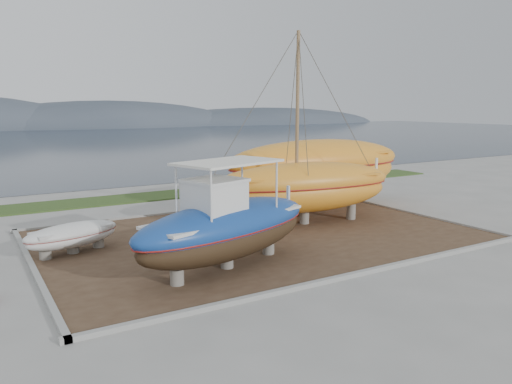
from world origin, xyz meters
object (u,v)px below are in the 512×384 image
blue_caique (227,215)px  white_dinghy (72,239)px  orange_sailboat (306,130)px  orange_bare_hull (317,174)px

blue_caique → white_dinghy: blue_caique is taller
orange_sailboat → blue_caique: bearing=-138.4°
blue_caique → orange_sailboat: orange_sailboat is taller
orange_sailboat → orange_bare_hull: (3.09, 3.04, -2.61)m
blue_caique → white_dinghy: 6.38m
blue_caique → orange_sailboat: bearing=15.0°
blue_caique → white_dinghy: bearing=115.1°
white_dinghy → orange_bare_hull: (13.53, 2.37, 1.25)m
orange_sailboat → white_dinghy: bearing=-174.5°
white_dinghy → orange_sailboat: orange_sailboat is taller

